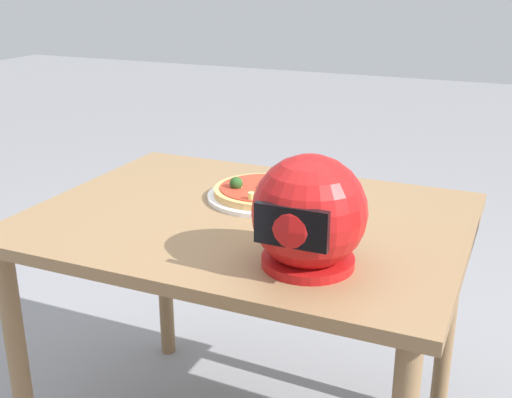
% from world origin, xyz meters
% --- Properties ---
extents(dining_table, '(1.07, 0.81, 0.73)m').
position_xyz_m(dining_table, '(0.00, 0.00, 0.63)').
color(dining_table, olive).
rests_on(dining_table, ground).
extents(pizza_plate, '(0.30, 0.30, 0.01)m').
position_xyz_m(pizza_plate, '(0.01, -0.13, 0.73)').
color(pizza_plate, white).
rests_on(pizza_plate, dining_table).
extents(pizza, '(0.27, 0.27, 0.05)m').
position_xyz_m(pizza, '(0.01, -0.12, 0.75)').
color(pizza, tan).
rests_on(pizza, pizza_plate).
extents(motorcycle_helmet, '(0.24, 0.24, 0.24)m').
position_xyz_m(motorcycle_helmet, '(-0.23, 0.22, 0.84)').
color(motorcycle_helmet, '#B21414').
rests_on(motorcycle_helmet, dining_table).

